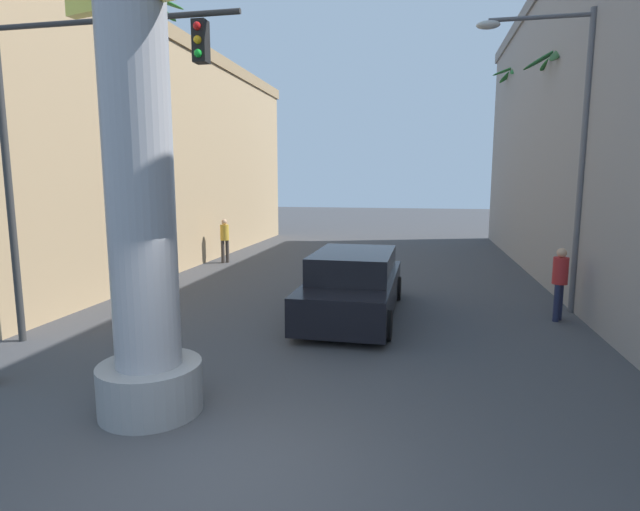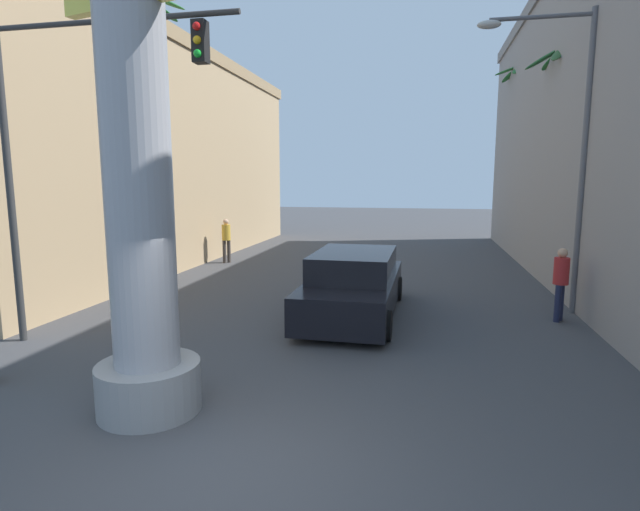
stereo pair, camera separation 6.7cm
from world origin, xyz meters
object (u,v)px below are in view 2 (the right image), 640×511
Objects in this scene: traffic_light_mast at (70,123)px; palm_tree_far_right at (519,145)px; pedestrian_mid_right at (561,279)px; street_lamp at (567,133)px; palm_tree_mid_right at (563,135)px; neon_sign_pole at (132,59)px; car_lead at (354,285)px; palm_tree_mid_left at (138,97)px; pedestrian_far_left at (226,237)px.

traffic_light_mast is 0.73× the size of palm_tree_far_right.
pedestrian_mid_right is at bearing -94.68° from palm_tree_far_right.
street_lamp is at bearing -94.40° from palm_tree_far_right.
palm_tree_mid_right is (10.64, 8.55, 0.33)m from traffic_light_mast.
traffic_light_mast is (-9.77, -4.65, -0.05)m from street_lamp.
neon_sign_pole reaches higher than traffic_light_mast.
neon_sign_pole is at bearing -110.70° from car_lead.
neon_sign_pole is at bearing -138.42° from pedestrian_mid_right.
palm_tree_mid_right reaches higher than traffic_light_mast.
traffic_light_mast is 1.20× the size of car_lead.
palm_tree_mid_left is at bearing 109.53° from traffic_light_mast.
car_lead is 4.77m from pedestrian_mid_right.
pedestrian_mid_right is (11.62, -1.83, -4.70)m from palm_tree_mid_left.
traffic_light_mast reaches higher than pedestrian_mid_right.
traffic_light_mast is 0.84× the size of palm_tree_mid_right.
pedestrian_far_left is at bearing 96.36° from traffic_light_mast.
traffic_light_mast is 10.86m from pedestrian_mid_right.
street_lamp is 0.81× the size of palm_tree_mid_left.
pedestrian_far_left is at bearing 153.85° from street_lamp.
palm_tree_mid_left reaches higher than car_lead.
palm_tree_mid_left is at bearing -101.14° from pedestrian_far_left.
palm_tree_mid_right is (0.87, 3.90, 0.28)m from street_lamp.
neon_sign_pole is 2.14× the size of car_lead.
palm_tree_mid_right is 12.38m from pedestrian_far_left.
street_lamp is 11.85m from palm_tree_far_right.
pedestrian_mid_right is at bearing 21.32° from traffic_light_mast.
neon_sign_pole reaches higher than palm_tree_far_right.
neon_sign_pole reaches higher than palm_tree_mid_left.
palm_tree_far_right is 4.87× the size of pedestrian_far_left.
palm_tree_far_right is 13.31m from pedestrian_mid_right.
traffic_light_mast is at bearing -154.54° from street_lamp.
palm_tree_far_right is at bearing 57.02° from traffic_light_mast.
street_lamp is at bearing 81.74° from pedestrian_mid_right.
palm_tree_far_right is at bearing 85.60° from street_lamp.
traffic_light_mast is 19.63m from palm_tree_far_right.
traffic_light_mast reaches higher than pedestrian_far_left.
palm_tree_mid_right is at bearing -90.32° from palm_tree_far_right.
palm_tree_far_right is at bearing 85.32° from pedestrian_mid_right.
car_lead is 3.00× the size of pedestrian_mid_right.
neon_sign_pole reaches higher than palm_tree_mid_right.
palm_tree_mid_left is at bearing 121.02° from neon_sign_pole.
pedestrian_far_left is at bearing 149.91° from pedestrian_mid_right.
neon_sign_pole is at bearing -125.86° from palm_tree_mid_right.
car_lead is 0.61× the size of palm_tree_far_right.
car_lead is (4.90, 3.30, -3.56)m from traffic_light_mast.
palm_tree_far_right is 4.94× the size of pedestrian_mid_right.
palm_tree_far_right is (0.04, 7.91, 0.21)m from palm_tree_mid_right.
palm_tree_mid_left is at bearing 171.07° from pedestrian_mid_right.
traffic_light_mast is at bearing 140.05° from neon_sign_pole.
street_lamp is at bearing -4.56° from palm_tree_mid_left.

